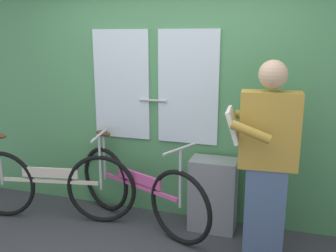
# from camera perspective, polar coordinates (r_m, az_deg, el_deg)

# --- Properties ---
(train_door_wall) EXTENTS (4.96, 0.28, 2.36)m
(train_door_wall) POSITION_cam_1_polar(r_m,az_deg,el_deg) (3.71, 0.88, 4.31)
(train_door_wall) COLOR #4C8C56
(train_door_wall) RESTS_ON ground_plane
(bicycle_near_door) EXTENTS (1.73, 0.50, 0.91)m
(bicycle_near_door) POSITION_cam_1_polar(r_m,az_deg,el_deg) (3.97, -17.60, -8.50)
(bicycle_near_door) COLOR black
(bicycle_near_door) RESTS_ON ground_plane
(bicycle_leaning_behind) EXTENTS (1.60, 0.77, 0.90)m
(bicycle_leaning_behind) POSITION_cam_1_polar(r_m,az_deg,el_deg) (3.70, -4.53, -9.64)
(bicycle_leaning_behind) COLOR black
(bicycle_leaning_behind) RESTS_ON ground_plane
(passenger_reading_newspaper) EXTENTS (0.58, 0.50, 1.66)m
(passenger_reading_newspaper) POSITION_cam_1_polar(r_m,az_deg,el_deg) (3.07, 14.78, -4.95)
(passenger_reading_newspaper) COLOR slate
(passenger_reading_newspaper) RESTS_ON ground_plane
(trash_bin_by_wall) EXTENTS (0.44, 0.28, 0.70)m
(trash_bin_by_wall) POSITION_cam_1_polar(r_m,az_deg,el_deg) (3.65, 6.91, -10.34)
(trash_bin_by_wall) COLOR gray
(trash_bin_by_wall) RESTS_ON ground_plane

